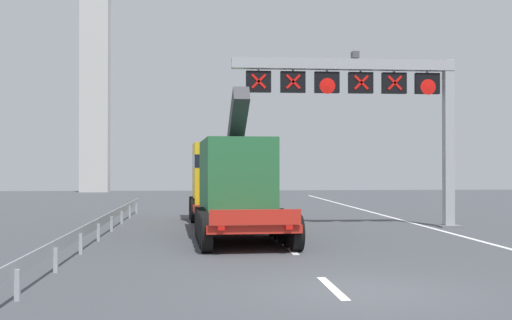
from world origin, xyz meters
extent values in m
plane|color=#424449|center=(0.00, 0.00, 0.00)|extent=(112.00, 112.00, 0.00)
cube|color=silver|center=(-0.56, 0.40, 0.01)|extent=(0.20, 2.60, 0.01)
cube|color=silver|center=(-0.56, 6.81, 0.01)|extent=(0.20, 2.60, 0.01)
cube|color=silver|center=(-0.56, 13.21, 0.01)|extent=(0.20, 2.60, 0.01)
cube|color=silver|center=(-0.56, 19.62, 0.01)|extent=(0.20, 2.60, 0.01)
cube|color=silver|center=(-0.56, 26.02, 0.01)|extent=(0.20, 2.60, 0.01)
cube|color=silver|center=(-0.56, 32.43, 0.01)|extent=(0.20, 2.60, 0.01)
cube|color=silver|center=(-0.56, 38.83, 0.01)|extent=(0.20, 2.60, 0.01)
cube|color=silver|center=(-0.56, 45.24, 0.01)|extent=(0.20, 2.60, 0.01)
cube|color=silver|center=(-0.56, 51.64, 0.01)|extent=(0.20, 2.60, 0.01)
cube|color=silver|center=(-0.56, 58.05, 0.01)|extent=(0.20, 2.60, 0.01)
cube|color=silver|center=(6.20, 12.00, 0.01)|extent=(0.20, 63.00, 0.01)
cube|color=#9EA0A5|center=(7.12, 13.59, 3.53)|extent=(0.40, 0.40, 7.06)
cube|color=slate|center=(7.12, 13.59, 0.04)|extent=(0.90, 0.90, 0.08)
cube|color=#9EA0A5|center=(2.64, 13.59, 6.81)|extent=(9.38, 0.44, 0.44)
cube|color=#4C4C51|center=(3.12, 13.59, 7.21)|extent=(0.28, 0.40, 0.28)
cube|color=black|center=(6.21, 13.59, 6.05)|extent=(1.03, 0.24, 0.88)
cube|color=#9EA0A5|center=(6.21, 13.59, 6.54)|extent=(0.08, 0.08, 0.16)
cone|color=red|center=(6.21, 13.46, 5.89)|extent=(0.66, 0.02, 0.66)
cube|color=black|center=(4.78, 13.59, 6.05)|extent=(1.03, 0.24, 0.88)
cube|color=#9EA0A5|center=(4.78, 13.59, 6.54)|extent=(0.08, 0.08, 0.16)
cube|color=red|center=(4.78, 13.46, 6.05)|extent=(0.62, 0.02, 0.62)
cube|color=red|center=(4.78, 13.46, 6.05)|extent=(0.62, 0.02, 0.62)
cube|color=black|center=(3.35, 13.59, 6.05)|extent=(1.03, 0.24, 0.88)
cube|color=#9EA0A5|center=(3.35, 13.59, 6.54)|extent=(0.08, 0.08, 0.16)
cube|color=red|center=(3.35, 13.46, 6.05)|extent=(0.62, 0.02, 0.62)
cube|color=red|center=(3.35, 13.46, 6.05)|extent=(0.62, 0.02, 0.62)
cube|color=black|center=(1.92, 13.59, 6.05)|extent=(1.03, 0.24, 0.88)
cube|color=#9EA0A5|center=(1.92, 13.59, 6.54)|extent=(0.08, 0.08, 0.16)
cone|color=red|center=(1.92, 13.46, 5.89)|extent=(0.66, 0.02, 0.66)
cube|color=black|center=(0.49, 13.59, 6.05)|extent=(1.03, 0.24, 0.88)
cube|color=#9EA0A5|center=(0.49, 13.59, 6.54)|extent=(0.08, 0.08, 0.16)
cube|color=red|center=(0.49, 13.46, 6.05)|extent=(0.62, 0.02, 0.62)
cube|color=red|center=(0.49, 13.46, 6.05)|extent=(0.62, 0.02, 0.62)
cube|color=black|center=(-0.94, 13.59, 6.05)|extent=(1.03, 0.24, 0.88)
cube|color=#9EA0A5|center=(-0.94, 13.59, 6.54)|extent=(0.08, 0.08, 0.16)
cube|color=red|center=(-0.94, 13.46, 6.05)|extent=(0.62, 0.02, 0.62)
cube|color=red|center=(-0.94, 13.46, 6.05)|extent=(0.62, 0.02, 0.62)
cube|color=red|center=(-2.01, 10.77, 0.73)|extent=(3.31, 10.52, 0.24)
cube|color=red|center=(-1.75, 5.50, 1.10)|extent=(2.66, 0.21, 0.44)
cylinder|color=black|center=(-3.14, 6.21, 0.55)|extent=(0.37, 1.11, 1.10)
cylinder|color=black|center=(-0.44, 6.34, 0.55)|extent=(0.37, 1.11, 1.10)
cylinder|color=black|center=(-3.19, 7.26, 0.55)|extent=(0.37, 1.11, 1.10)
cylinder|color=black|center=(-0.49, 7.39, 0.55)|extent=(0.37, 1.11, 1.10)
cylinder|color=black|center=(-3.24, 8.31, 0.55)|extent=(0.37, 1.11, 1.10)
cylinder|color=black|center=(-0.54, 8.44, 0.55)|extent=(0.37, 1.11, 1.10)
cylinder|color=black|center=(-3.29, 9.36, 0.55)|extent=(0.37, 1.11, 1.10)
cylinder|color=black|center=(-0.60, 9.49, 0.55)|extent=(0.37, 1.11, 1.10)
cylinder|color=black|center=(-3.34, 10.41, 0.55)|extent=(0.37, 1.11, 1.10)
cylinder|color=black|center=(-0.65, 10.54, 0.55)|extent=(0.37, 1.11, 1.10)
cube|color=gold|center=(-2.36, 17.86, 2.10)|extent=(2.73, 3.32, 3.10)
cube|color=black|center=(-2.36, 17.86, 2.80)|extent=(2.76, 3.34, 0.60)
cylinder|color=black|center=(-3.69, 18.68, 0.55)|extent=(0.39, 1.12, 1.10)
cylinder|color=black|center=(-1.11, 18.81, 0.55)|extent=(0.39, 1.12, 1.10)
cylinder|color=black|center=(-3.59, 16.68, 0.55)|extent=(0.39, 1.12, 1.10)
cylinder|color=black|center=(-1.02, 16.81, 0.55)|extent=(0.39, 1.12, 1.10)
cube|color=#236638|center=(-2.03, 11.17, 2.20)|extent=(2.66, 5.83, 2.70)
cube|color=#2D2D33|center=(-1.99, 10.32, 4.15)|extent=(0.70, 2.97, 2.29)
cube|color=red|center=(-2.73, 5.41, 0.80)|extent=(0.20, 0.07, 0.12)
cube|color=red|center=(-0.77, 5.51, 0.80)|extent=(0.20, 0.07, 0.12)
cube|color=#999EA3|center=(-6.84, 11.13, 0.60)|extent=(0.04, 26.26, 0.32)
cube|color=#999EA3|center=(-6.78, -0.36, 0.30)|extent=(0.10, 0.10, 0.60)
cube|color=#999EA3|center=(-6.78, 2.92, 0.30)|extent=(0.10, 0.10, 0.60)
cube|color=#999EA3|center=(-6.78, 6.21, 0.30)|extent=(0.10, 0.10, 0.60)
cube|color=#999EA3|center=(-6.78, 9.49, 0.30)|extent=(0.10, 0.10, 0.60)
cube|color=#999EA3|center=(-6.78, 12.77, 0.30)|extent=(0.10, 0.10, 0.60)
cube|color=#999EA3|center=(-6.78, 16.05, 0.30)|extent=(0.10, 0.10, 0.60)
cube|color=#999EA3|center=(-6.78, 19.33, 0.30)|extent=(0.10, 0.10, 0.60)
cube|color=#999EA3|center=(-6.78, 22.62, 0.30)|extent=(0.10, 0.10, 0.60)
cube|color=#B7B7B2|center=(-13.87, 53.20, 18.33)|extent=(2.80, 2.00, 36.67)
camera|label=1|loc=(-3.32, -13.04, 2.55)|focal=45.62mm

